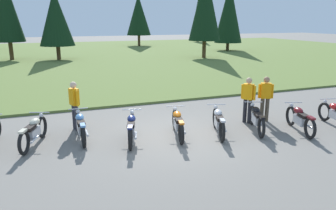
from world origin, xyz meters
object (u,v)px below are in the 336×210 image
at_px(rider_in_hivis_vest, 248,97).
at_px(motorcycle_sky_blue, 81,126).
at_px(motorcycle_maroon, 300,119).
at_px(motorcycle_orange, 178,123).
at_px(rider_near_row_end, 74,103).
at_px(motorcycle_navy, 131,128).
at_px(motorcycle_black, 256,118).
at_px(motorcycle_silver, 219,121).
at_px(rider_with_back_turned, 265,96).
at_px(motorcycle_cream, 34,131).

bearing_deg(rider_in_hivis_vest, motorcycle_sky_blue, 176.38).
bearing_deg(motorcycle_maroon, motorcycle_orange, 165.57).
xyz_separation_m(motorcycle_sky_blue, rider_near_row_end, (-0.05, 1.06, 0.51)).
distance_m(motorcycle_navy, motorcycle_black, 4.24).
bearing_deg(motorcycle_sky_blue, motorcycle_navy, -26.72).
bearing_deg(motorcycle_silver, motorcycle_navy, 172.26).
height_order(motorcycle_maroon, rider_in_hivis_vest, rider_in_hivis_vest).
bearing_deg(motorcycle_maroon, rider_near_row_end, 157.37).
height_order(motorcycle_navy, motorcycle_black, same).
height_order(motorcycle_maroon, rider_with_back_turned, rider_with_back_turned).
bearing_deg(rider_near_row_end, motorcycle_cream, -141.42).
bearing_deg(motorcycle_maroon, motorcycle_sky_blue, 165.04).
bearing_deg(rider_in_hivis_vest, rider_near_row_end, 166.40).
bearing_deg(motorcycle_maroon, motorcycle_black, 155.71).
relative_size(motorcycle_cream, rider_with_back_turned, 1.20).
bearing_deg(motorcycle_sky_blue, motorcycle_orange, -15.68).
bearing_deg(motorcycle_cream, motorcycle_sky_blue, -0.15).
bearing_deg(rider_with_back_turned, rider_in_hivis_vest, 173.37).
xyz_separation_m(rider_near_row_end, rider_with_back_turned, (6.62, -1.51, 0.00)).
relative_size(motorcycle_maroon, rider_near_row_end, 1.22).
relative_size(motorcycle_navy, motorcycle_silver, 1.02).
xyz_separation_m(motorcycle_cream, motorcycle_black, (7.02, -1.27, 0.00)).
relative_size(motorcycle_navy, rider_with_back_turned, 1.22).
bearing_deg(motorcycle_silver, motorcycle_sky_blue, 165.45).
bearing_deg(motorcycle_sky_blue, motorcycle_cream, 179.85).
height_order(motorcycle_orange, motorcycle_maroon, same).
distance_m(motorcycle_silver, rider_in_hivis_vest, 1.84).
distance_m(motorcycle_sky_blue, motorcycle_orange, 3.06).
bearing_deg(motorcycle_silver, motorcycle_maroon, -15.61).
bearing_deg(motorcycle_black, rider_near_row_end, 157.76).
relative_size(motorcycle_maroon, rider_in_hivis_vest, 1.22).
distance_m(motorcycle_orange, motorcycle_black, 2.73).
distance_m(motorcycle_silver, rider_with_back_turned, 2.45).
height_order(motorcycle_sky_blue, motorcycle_navy, same).
height_order(motorcycle_cream, motorcycle_navy, same).
distance_m(motorcycle_orange, rider_in_hivis_vest, 3.02).
bearing_deg(motorcycle_navy, motorcycle_black, -7.34).
bearing_deg(motorcycle_cream, motorcycle_orange, -10.88).
bearing_deg(rider_near_row_end, motorcycle_navy, -50.25).
bearing_deg(motorcycle_maroon, motorcycle_navy, 168.38).
distance_m(motorcycle_cream, motorcycle_black, 7.13).
distance_m(motorcycle_black, rider_near_row_end, 6.17).
relative_size(motorcycle_black, rider_in_hivis_vest, 1.18).
bearing_deg(rider_with_back_turned, motorcycle_sky_blue, 176.06).
relative_size(motorcycle_sky_blue, rider_near_row_end, 1.26).
bearing_deg(rider_in_hivis_vest, motorcycle_cream, 177.03).
bearing_deg(rider_in_hivis_vest, motorcycle_black, -105.07).
xyz_separation_m(motorcycle_maroon, rider_with_back_turned, (-0.38, 1.41, 0.51)).
relative_size(motorcycle_silver, motorcycle_maroon, 0.98).
bearing_deg(rider_with_back_turned, motorcycle_silver, -164.12).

